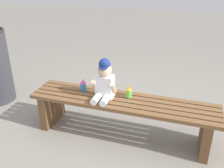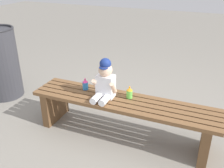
# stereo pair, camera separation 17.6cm
# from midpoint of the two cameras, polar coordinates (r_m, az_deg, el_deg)

# --- Properties ---
(ground_plane) EXTENTS (16.00, 16.00, 0.00)m
(ground_plane) POSITION_cam_midpoint_polar(r_m,az_deg,el_deg) (2.69, 0.31, -11.26)
(ground_plane) COLOR gray
(park_bench) EXTENTS (1.85, 0.40, 0.41)m
(park_bench) POSITION_cam_midpoint_polar(r_m,az_deg,el_deg) (2.53, 0.33, -6.06)
(park_bench) COLOR brown
(park_bench) RESTS_ON ground_plane
(child_figure) EXTENTS (0.23, 0.27, 0.40)m
(child_figure) POSITION_cam_midpoint_polar(r_m,az_deg,el_deg) (2.43, -3.85, 0.54)
(child_figure) COLOR white
(child_figure) RESTS_ON park_bench
(sippy_cup_left) EXTENTS (0.06, 0.06, 0.12)m
(sippy_cup_left) POSITION_cam_midpoint_polar(r_m,az_deg,el_deg) (2.65, -8.42, -0.31)
(sippy_cup_left) COLOR #338CE5
(sippy_cup_left) RESTS_ON park_bench
(sippy_cup_right) EXTENTS (0.06, 0.06, 0.12)m
(sippy_cup_right) POSITION_cam_midpoint_polar(r_m,az_deg,el_deg) (2.49, 1.79, -1.83)
(sippy_cup_right) COLOR #66CC4C
(sippy_cup_right) RESTS_ON park_bench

